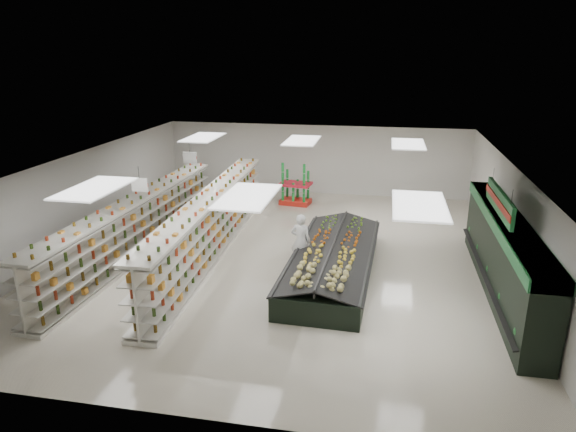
% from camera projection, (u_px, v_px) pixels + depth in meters
% --- Properties ---
extents(floor, '(16.00, 16.00, 0.00)m').
position_uv_depth(floor, '(281.00, 256.00, 16.97)').
color(floor, beige).
rests_on(floor, ground).
extents(ceiling, '(14.00, 16.00, 0.02)m').
position_uv_depth(ceiling, '(281.00, 161.00, 15.98)').
color(ceiling, white).
rests_on(ceiling, wall_back).
extents(wall_back, '(14.00, 0.02, 3.20)m').
position_uv_depth(wall_back, '(315.00, 160.00, 23.95)').
color(wall_back, silver).
rests_on(wall_back, floor).
extents(wall_front, '(14.00, 0.02, 3.20)m').
position_uv_depth(wall_front, '(191.00, 343.00, 9.01)').
color(wall_front, silver).
rests_on(wall_front, floor).
extents(wall_left, '(0.02, 16.00, 3.20)m').
position_uv_depth(wall_left, '(83.00, 198.00, 17.72)').
color(wall_left, silver).
rests_on(wall_left, floor).
extents(wall_right, '(0.02, 16.00, 3.20)m').
position_uv_depth(wall_right, '(512.00, 223.00, 15.23)').
color(wall_right, silver).
rests_on(wall_right, floor).
extents(produce_wall_case, '(0.93, 8.00, 2.20)m').
position_uv_depth(produce_wall_case, '(504.00, 251.00, 14.03)').
color(produce_wall_case, black).
rests_on(produce_wall_case, floor).
extents(aisle_sign_near, '(0.52, 0.06, 0.75)m').
position_uv_depth(aisle_sign_near, '(140.00, 185.00, 14.93)').
color(aisle_sign_near, white).
rests_on(aisle_sign_near, ceiling).
extents(aisle_sign_far, '(0.52, 0.06, 0.75)m').
position_uv_depth(aisle_sign_far, '(190.00, 158.00, 18.66)').
color(aisle_sign_far, white).
rests_on(aisle_sign_far, ceiling).
extents(hortifruti_banner, '(0.12, 3.20, 0.95)m').
position_uv_depth(hortifruti_banner, '(500.00, 202.00, 13.64)').
color(hortifruti_banner, '#1D7035').
rests_on(hortifruti_banner, ceiling).
extents(gondola_left, '(1.22, 10.98, 1.90)m').
position_uv_depth(gondola_left, '(137.00, 229.00, 16.93)').
color(gondola_left, white).
rests_on(gondola_left, floor).
extents(gondola_center, '(1.30, 11.62, 2.01)m').
position_uv_depth(gondola_center, '(211.00, 227.00, 16.93)').
color(gondola_center, white).
rests_on(gondola_center, floor).
extents(produce_island, '(2.66, 6.72, 0.99)m').
position_uv_depth(produce_island, '(333.00, 259.00, 15.52)').
color(produce_island, black).
rests_on(produce_island, floor).
extents(soda_endcap, '(1.44, 1.07, 1.71)m').
position_uv_depth(soda_endcap, '(295.00, 186.00, 22.40)').
color(soda_endcap, red).
rests_on(soda_endcap, floor).
extents(shopper_main, '(0.70, 0.52, 1.75)m').
position_uv_depth(shopper_main, '(301.00, 241.00, 15.81)').
color(shopper_main, silver).
rests_on(shopper_main, floor).
extents(shopper_background, '(0.73, 0.98, 1.80)m').
position_uv_depth(shopper_background, '(221.00, 205.00, 19.39)').
color(shopper_background, tan).
rests_on(shopper_background, floor).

